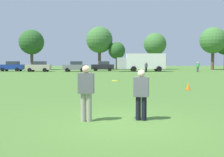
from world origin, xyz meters
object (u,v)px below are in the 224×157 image
object	(u,v)px
traffic_cone	(188,86)
box_truck	(142,62)
player_defender	(141,92)
parked_car_mid_left	(39,66)
parked_car_near_left	(12,66)
parked_car_center	(76,66)
player_thrower	(86,90)
bystander_field_marshal	(146,67)
frisbee	(116,81)
bystander_sideline_watcher	(198,66)
parked_car_mid_right	(103,66)

from	to	relation	value
traffic_cone	box_truck	size ratio (longest dim) A/B	0.06
player_defender	parked_car_mid_left	xyz separation A→B (m)	(-11.91, 40.30, 0.04)
traffic_cone	parked_car_near_left	world-z (taller)	parked_car_near_left
parked_car_center	box_truck	xyz separation A→B (m)	(11.81, 0.45, 0.83)
traffic_cone	box_truck	xyz separation A→B (m)	(1.94, 31.65, 1.52)
player_defender	parked_car_center	bearing A→B (deg)	97.77
parked_car_near_left	player_thrower	bearing A→B (deg)	-69.94
box_truck	bystander_field_marshal	world-z (taller)	box_truck
traffic_cone	bystander_field_marshal	xyz separation A→B (m)	(2.13, 28.28, 0.71)
parked_car_near_left	parked_car_center	size ratio (longest dim) A/B	1.00
frisbee	parked_car_near_left	bearing A→B (deg)	111.17
player_defender	box_truck	xyz separation A→B (m)	(6.34, 40.53, 0.87)
parked_car_mid_left	bystander_field_marshal	bearing A→B (deg)	-9.63
bystander_sideline_watcher	bystander_field_marshal	size ratio (longest dim) A/B	1.03
parked_car_near_left	parked_car_mid_right	xyz separation A→B (m)	(16.62, 0.24, 0.00)
player_defender	parked_car_center	distance (m)	40.46
traffic_cone	parked_car_mid_right	world-z (taller)	parked_car_mid_right
frisbee	box_truck	xyz separation A→B (m)	(7.12, 40.54, 0.51)
frisbee	player_defender	bearing A→B (deg)	0.54
parked_car_mid_left	bystander_field_marshal	xyz separation A→B (m)	(18.44, -3.13, 0.01)
player_defender	player_thrower	bearing A→B (deg)	-177.35
player_thrower	frisbee	xyz separation A→B (m)	(0.92, 0.07, 0.27)
player_thrower	parked_car_mid_left	size ratio (longest dim) A/B	0.40
player_defender	parked_car_near_left	world-z (taller)	parked_car_near_left
player_defender	parked_car_near_left	xyz separation A→B (m)	(-17.22, 42.45, 0.04)
bystander_field_marshal	bystander_sideline_watcher	bearing A→B (deg)	2.61
parked_car_mid_right	box_truck	xyz separation A→B (m)	(6.94, -2.15, 0.83)
bystander_sideline_watcher	player_defender	bearing A→B (deg)	-112.34
frisbee	box_truck	distance (m)	41.17
player_thrower	box_truck	xyz separation A→B (m)	(8.04, 40.61, 0.79)
player_defender	parked_car_mid_left	distance (m)	42.02
traffic_cone	bystander_sideline_watcher	distance (m)	30.75
parked_car_center	bystander_field_marshal	world-z (taller)	parked_car_center
player_thrower	parked_car_near_left	bearing A→B (deg)	110.06
player_thrower	bystander_field_marshal	world-z (taller)	player_thrower
player_defender	frisbee	distance (m)	0.85
traffic_cone	player_thrower	bearing A→B (deg)	-124.23
player_defender	bystander_sideline_watcher	size ratio (longest dim) A/B	0.93
bystander_field_marshal	parked_car_near_left	bearing A→B (deg)	167.47
player_defender	box_truck	size ratio (longest dim) A/B	0.18
traffic_cone	parked_car_near_left	bearing A→B (deg)	122.79
player_thrower	bystander_field_marshal	xyz separation A→B (m)	(8.23, 37.25, -0.03)
player_thrower	parked_car_near_left	xyz separation A→B (m)	(-15.52, 42.53, -0.04)
box_truck	parked_car_near_left	bearing A→B (deg)	175.36
player_defender	bystander_sideline_watcher	world-z (taller)	bystander_sideline_watcher
box_truck	parked_car_mid_right	bearing A→B (deg)	162.80
parked_car_mid_left	box_truck	xyz separation A→B (m)	(18.25, 0.24, 0.83)
box_truck	bystander_sideline_watcher	distance (m)	9.60
frisbee	parked_car_near_left	distance (m)	45.53
bystander_field_marshal	parked_car_mid_left	bearing A→B (deg)	170.37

